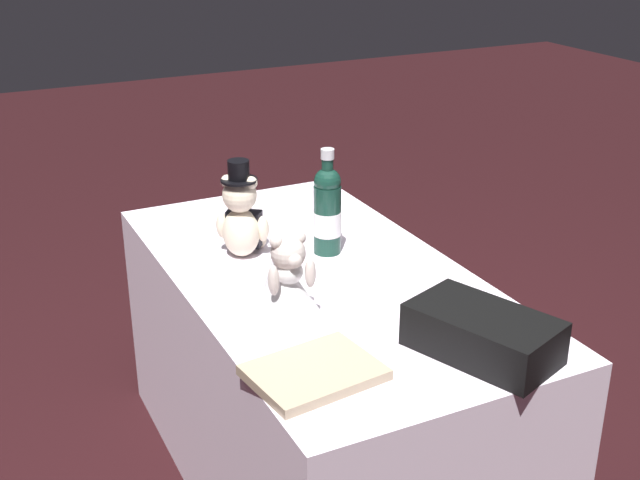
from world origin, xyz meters
TOP-DOWN VIEW (x-y plane):
  - ground_plane at (0.00, 0.00)m, footprint 12.00×12.00m
  - reception_table at (0.00, 0.00)m, footprint 1.42×0.76m
  - teddy_bear_groom at (0.22, 0.14)m, footprint 0.15×0.14m
  - teddy_bear_bride at (-0.18, 0.18)m, footprint 0.21×0.17m
  - champagne_bottle at (0.12, -0.08)m, footprint 0.08×0.08m
  - signing_pen at (-0.30, -0.21)m, footprint 0.04×0.13m
  - gift_case_black at (-0.55, -0.14)m, footprint 0.37×0.29m
  - guestbook at (-0.47, 0.24)m, footprint 0.24×0.30m

SIDE VIEW (x-z plane):
  - ground_plane at x=0.00m, z-range 0.00..0.00m
  - reception_table at x=0.00m, z-range 0.00..0.70m
  - signing_pen at x=-0.30m, z-range 0.70..0.71m
  - guestbook at x=-0.47m, z-range 0.70..0.73m
  - gift_case_black at x=-0.55m, z-range 0.70..0.81m
  - teddy_bear_bride at x=-0.18m, z-range 0.69..0.91m
  - teddy_bear_groom at x=0.22m, z-range 0.67..0.96m
  - champagne_bottle at x=0.12m, z-range 0.68..0.99m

